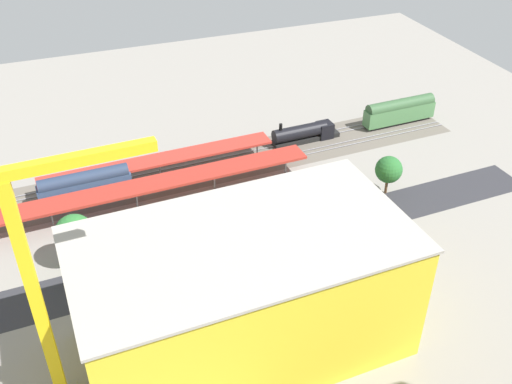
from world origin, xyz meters
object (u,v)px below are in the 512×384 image
passenger_coach (400,111)px  street_tree_3 (82,234)px  platform_canopy_near (135,188)px  parked_car_6 (160,280)px  parked_car_2 (304,241)px  parked_car_5 (195,269)px  parked_car_3 (268,250)px  traffic_light (218,214)px  street_tree_2 (389,170)px  construction_building (244,294)px  box_truck_1 (209,253)px  box_truck_0 (146,268)px  locomotive (306,133)px  street_tree_1 (258,198)px  platform_canopy_far (159,160)px  tower_crane (41,282)px  freight_coach_far (85,185)px  parked_car_4 (232,263)px  street_tree_0 (75,233)px  parked_car_1 (339,233)px  parked_car_0 (371,226)px

passenger_coach → street_tree_3: size_ratio=2.21×
platform_canopy_near → parked_car_6: (0.90, 21.72, -3.32)m
parked_car_2 → parked_car_5: parked_car_2 is taller
parked_car_3 → traffic_light: size_ratio=0.68×
street_tree_2 → construction_building: bearing=33.6°
street_tree_2 → street_tree_3: street_tree_3 is taller
passenger_coach → box_truck_1: size_ratio=1.77×
box_truck_0 → locomotive: bearing=-143.6°
street_tree_1 → street_tree_2: street_tree_1 is taller
platform_canopy_far → parked_car_2: size_ratio=10.61×
parked_car_6 → parked_car_2: bearing=-178.4°
platform_canopy_far → construction_building: construction_building is taller
street_tree_2 → parked_car_5: bearing=12.5°
street_tree_1 → locomotive: bearing=-130.3°
box_truck_0 → street_tree_2: (-47.29, -6.95, 3.41)m
parked_car_2 → construction_building: size_ratio=0.10×
platform_canopy_far → tower_crane: (22.26, 46.18, 15.49)m
platform_canopy_far → street_tree_1: bearing=121.3°
freight_coach_far → parked_car_3: freight_coach_far is taller
parked_car_6 → construction_building: (-8.23, 15.68, 8.25)m
locomotive → tower_crane: size_ratio=0.45×
street_tree_1 → street_tree_3: street_tree_1 is taller
parked_car_3 → parked_car_4: bearing=6.5°
platform_canopy_near → street_tree_0: bearing=46.8°
locomotive → street_tree_0: 56.40m
parked_car_1 → street_tree_2: bearing=-148.5°
tower_crane → parked_car_6: bearing=-132.4°
platform_canopy_far → parked_car_6: platform_canopy_far is taller
parked_car_3 → construction_building: 20.73m
platform_canopy_near → street_tree_1: street_tree_1 is taller
parked_car_4 → street_tree_3: (21.58, -9.83, 4.78)m
platform_canopy_far → parked_car_5: size_ratio=9.70×
locomotive → street_tree_3: street_tree_3 is taller
parked_car_5 → box_truck_1: box_truck_1 is taller
street_tree_2 → traffic_light: 33.48m
box_truck_0 → parked_car_3: bearing=174.7°
street_tree_1 → traffic_light: bearing=3.3°
locomotive → parked_car_6: locomotive is taller
platform_canopy_near → traffic_light: size_ratio=10.64×
platform_canopy_near → passenger_coach: 63.47m
box_truck_0 → traffic_light: traffic_light is taller
passenger_coach → parked_car_5: passenger_coach is taller
street_tree_3 → parked_car_2: bearing=165.6°
parked_car_0 → parked_car_3: size_ratio=1.06×
passenger_coach → parked_car_6: size_ratio=3.99×
parked_car_0 → traffic_light: traffic_light is taller
locomotive → passenger_coach: (-23.31, -0.00, 1.25)m
street_tree_2 → parked_car_3: bearing=17.7°
parked_car_3 → box_truck_1: size_ratio=0.43×
tower_crane → street_tree_0: tower_crane is taller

